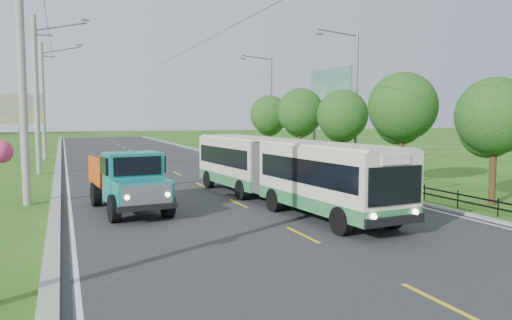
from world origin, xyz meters
TOP-DOWN VIEW (x-y plane):
  - ground at (0.00, 0.00)m, footprint 240.00×240.00m
  - road at (0.00, 20.00)m, footprint 14.00×120.00m
  - curb_left at (-7.20, 20.00)m, footprint 0.40×120.00m
  - curb_right at (7.15, 20.00)m, footprint 0.30×120.00m
  - edge_line_left at (-6.65, 20.00)m, footprint 0.12×120.00m
  - edge_line_right at (6.65, 20.00)m, footprint 0.12×120.00m
  - centre_dash at (0.00, 0.00)m, footprint 0.12×2.20m
  - railing_right at (8.00, 14.00)m, footprint 0.04×40.00m
  - pole_near at (-8.26, 9.00)m, footprint 3.51×0.32m
  - pole_mid at (-8.26, 21.00)m, footprint 3.51×0.32m
  - pole_far at (-8.26, 33.00)m, footprint 3.51×0.32m
  - tree_second at (9.86, 2.14)m, footprint 3.18×3.26m
  - tree_third at (9.86, 8.14)m, footprint 3.60×3.62m
  - tree_fourth at (9.86, 14.14)m, footprint 3.24×3.31m
  - tree_fifth at (9.86, 20.14)m, footprint 3.48×3.52m
  - tree_back at (9.86, 26.14)m, footprint 3.30×3.36m
  - streetlight_mid at (10.64, 14.00)m, footprint 3.02×0.20m
  - streetlight_far at (10.64, 28.00)m, footprint 3.02×0.20m
  - planter_near at (8.60, 6.00)m, footprint 0.64×0.64m
  - planter_mid at (8.60, 14.00)m, footprint 0.64×0.64m
  - planter_far at (8.60, 22.00)m, footprint 0.64×0.64m
  - billboard_left at (-9.50, 24.00)m, footprint 3.00×0.20m
  - billboard_right at (12.30, 20.00)m, footprint 0.24×6.00m
  - bus at (1.60, 5.21)m, footprint 3.41×13.88m
  - dump_truck at (-4.51, 6.04)m, footprint 2.70×5.79m

SIDE VIEW (x-z plane):
  - ground at x=0.00m, z-range 0.00..0.00m
  - road at x=0.00m, z-range 0.00..0.02m
  - edge_line_left at x=-6.65m, z-range 0.02..0.02m
  - edge_line_right at x=6.65m, z-range 0.02..0.02m
  - centre_dash at x=0.00m, z-range 0.02..0.02m
  - curb_right at x=7.15m, z-range 0.00..0.10m
  - curb_left at x=-7.20m, z-range 0.00..0.15m
  - planter_near at x=8.60m, z-range -0.05..0.62m
  - planter_mid at x=8.60m, z-range -0.05..0.62m
  - planter_far at x=8.60m, z-range -0.05..0.62m
  - railing_right at x=8.00m, z-range 0.00..0.60m
  - dump_truck at x=-4.51m, z-range 0.16..2.51m
  - bus at x=1.60m, z-range 0.27..2.92m
  - tree_second at x=9.86m, z-range 0.87..6.17m
  - tree_fourth at x=9.86m, z-range 0.89..6.29m
  - tree_back at x=9.86m, z-range 0.90..6.40m
  - tree_fifth at x=9.86m, z-range 0.95..6.75m
  - billboard_left at x=-9.50m, z-range 1.27..6.47m
  - tree_third at x=9.86m, z-range 0.99..6.99m
  - streetlight_mid at x=10.64m, z-range 0.37..9.44m
  - streetlight_far at x=10.64m, z-range 0.37..9.44m
  - pole_near at x=-8.26m, z-range 0.09..10.09m
  - pole_mid at x=-8.26m, z-range 0.09..10.09m
  - pole_far at x=-8.26m, z-range 0.09..10.09m
  - billboard_right at x=12.30m, z-range 1.69..8.99m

